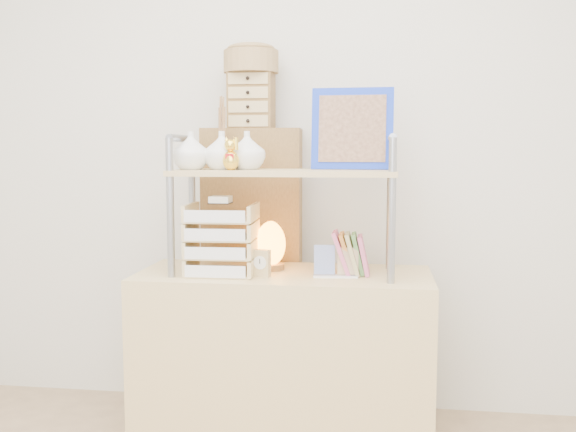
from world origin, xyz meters
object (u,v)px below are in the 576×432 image
object	(u,v)px
desk	(284,361)
letter_tray	(221,243)
cabinet	(253,272)
salt_lamp	(271,245)

from	to	relation	value
desk	letter_tray	size ratio (longest dim) A/B	3.76
cabinet	letter_tray	bearing A→B (deg)	-99.34
desk	letter_tray	xyz separation A→B (m)	(-0.25, -0.07, 0.50)
desk	cabinet	bearing A→B (deg)	118.57
cabinet	salt_lamp	distance (m)	0.38
desk	salt_lamp	bearing A→B (deg)	137.35
letter_tray	salt_lamp	distance (m)	0.22
desk	cabinet	xyz separation A→B (m)	(-0.20, 0.37, 0.30)
salt_lamp	letter_tray	bearing A→B (deg)	-144.85
desk	salt_lamp	xyz separation A→B (m)	(-0.07, 0.06, 0.48)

